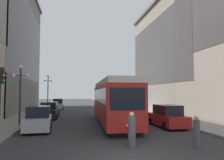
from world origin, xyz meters
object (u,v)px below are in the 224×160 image
object	(u,v)px
traffic_light_near_left	(0,84)
streetcar	(112,101)
pedestrian_crossing_near	(196,132)
lamp_post_left_far	(48,87)
parked_car_left_mid	(49,111)
pedestrian_crossing_far	(132,131)
transit_bus	(119,99)
lamp_post_left_near	(20,85)
parked_car_left_far	(58,104)
parked_car_left_near	(39,119)
parked_car_right_far	(167,117)

from	to	relation	value
traffic_light_near_left	streetcar	bearing A→B (deg)	38.47
streetcar	pedestrian_crossing_near	world-z (taller)	streetcar
lamp_post_left_far	traffic_light_near_left	bearing A→B (deg)	-89.54
parked_car_left_mid	lamp_post_left_far	size ratio (longest dim) A/B	0.79
pedestrian_crossing_near	pedestrian_crossing_far	xyz separation A→B (m)	(-3.43, 0.42, 0.10)
transit_bus	lamp_post_left_far	distance (m)	14.47
lamp_post_left_near	parked_car_left_mid	bearing A→B (deg)	70.83
parked_car_left_far	pedestrian_crossing_far	world-z (taller)	parked_car_left_far
parked_car_left_far	pedestrian_crossing_near	xyz separation A→B (m)	(8.97, -29.04, -0.10)
streetcar	parked_car_left_near	bearing A→B (deg)	-153.47
transit_bus	parked_car_right_far	world-z (taller)	transit_bus
streetcar	traffic_light_near_left	bearing A→B (deg)	-138.86
pedestrian_crossing_near	lamp_post_left_near	distance (m)	14.35
streetcar	parked_car_left_mid	xyz separation A→B (m)	(-6.15, 5.18, -1.26)
streetcar	pedestrian_crossing_near	xyz separation A→B (m)	(2.82, -9.25, -1.36)
pedestrian_crossing_far	streetcar	bearing A→B (deg)	143.72
pedestrian_crossing_far	traffic_light_near_left	size ratio (longest dim) A/B	0.44
pedestrian_crossing_near	traffic_light_near_left	bearing A→B (deg)	-9.94
streetcar	traffic_light_near_left	world-z (taller)	traffic_light_near_left
lamp_post_left_near	lamp_post_left_far	distance (m)	21.38
parked_car_left_far	lamp_post_left_far	size ratio (longest dim) A/B	0.85
transit_bus	traffic_light_near_left	xyz separation A→B (m)	(-11.19, -18.66, 1.40)
parked_car_left_mid	pedestrian_crossing_far	bearing A→B (deg)	-66.60
pedestrian_crossing_far	parked_car_right_far	bearing A→B (deg)	109.60
parked_car_right_far	traffic_light_near_left	size ratio (longest dim) A/B	1.12
streetcar	pedestrian_crossing_near	distance (m)	9.76
transit_bus	pedestrian_crossing_near	distance (m)	21.73
parked_car_left_mid	traffic_light_near_left	distance (m)	11.80
pedestrian_crossing_near	lamp_post_left_far	world-z (taller)	lamp_post_left_far
parked_car_left_near	lamp_post_left_far	distance (m)	24.10
parked_car_left_near	parked_car_left_far	bearing A→B (deg)	86.64
parked_car_right_far	lamp_post_left_near	world-z (taller)	lamp_post_left_near
pedestrian_crossing_near	pedestrian_crossing_far	distance (m)	3.46
transit_bus	streetcar	bearing A→B (deg)	-103.44
pedestrian_crossing_far	lamp_post_left_near	world-z (taller)	lamp_post_left_near
parked_car_left_near	pedestrian_crossing_near	xyz separation A→B (m)	(8.97, -6.53, -0.10)
parked_car_left_mid	lamp_post_left_far	distance (m)	16.33
pedestrian_crossing_near	lamp_post_left_near	size ratio (longest dim) A/B	0.32
parked_car_left_mid	parked_car_left_far	distance (m)	14.61
parked_car_right_far	lamp_post_left_far	bearing A→B (deg)	-63.58
parked_car_left_near	lamp_post_left_near	bearing A→B (deg)	124.58
traffic_light_near_left	lamp_post_left_far	xyz separation A→B (m)	(-0.22, 27.31, 0.66)
parked_car_left_far	pedestrian_crossing_far	size ratio (longest dim) A/B	2.77
parked_car_left_mid	transit_bus	bearing A→B (deg)	39.20
parked_car_left_far	pedestrian_crossing_near	distance (m)	30.40
pedestrian_crossing_far	parked_car_left_near	bearing A→B (deg)	-170.15
parked_car_left_near	parked_car_left_mid	xyz separation A→B (m)	(0.00, 7.90, 0.00)
traffic_light_near_left	lamp_post_left_near	world-z (taller)	lamp_post_left_near
streetcar	pedestrian_crossing_far	distance (m)	8.94
parked_car_left_mid	parked_car_right_far	distance (m)	13.00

